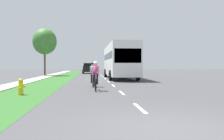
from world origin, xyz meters
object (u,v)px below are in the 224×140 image
Objects in this scene: cyclist_lead at (95,76)px; pickup_maroon at (90,68)px; suv_black at (89,68)px; bus_white at (119,60)px; cyclist_trailing at (93,74)px; street_tree_near at (45,42)px; fire_hydrant_yellow at (21,87)px.

cyclist_lead is 0.34× the size of pickup_maroon.
bus_white is at bearing -78.64° from suv_black.
bus_white is (2.92, 9.73, 1.17)m from cyclist_trailing.
bus_white is 16.75m from suv_black.
pickup_maroon is at bearing 96.44° from bus_white.
bus_white reaches higher than pickup_maroon.
cyclist_trailing is at bearing -89.17° from suv_black.
pickup_maroon is at bearing 89.24° from suv_black.
suv_black is at bearing 101.36° from bus_white.
cyclist_lead is 0.37× the size of suv_black.
pickup_maroon is (-0.33, 39.96, 0.02)m from cyclist_lead.
fire_hydrant_yellow is at bearing -82.39° from street_tree_near.
suv_black reaches higher than cyclist_lead.
cyclist_lead is 12.50m from bus_white.
fire_hydrant_yellow is at bearing -114.79° from bus_white.
bus_white reaches higher than cyclist_trailing.
street_tree_near is (-5.94, -8.30, 3.70)m from suv_black.
pickup_maroon is (3.18, 41.53, 0.46)m from fire_hydrant_yellow.
street_tree_near is (-6.42, 20.21, 3.83)m from cyclist_lead.
pickup_maroon reaches higher than fire_hydrant_yellow.
street_tree_near reaches higher than cyclist_trailing.
suv_black is 11.45m from pickup_maroon.
cyclist_lead is 0.27× the size of street_tree_near.
cyclist_lead is 1.00× the size of cyclist_trailing.
suv_black is at bearing 90.83° from cyclist_trailing.
cyclist_trailing is 0.15× the size of bus_white.
pickup_maroon is at bearing 90.34° from cyclist_trailing.
fire_hydrant_yellow is 22.39m from street_tree_near.
fire_hydrant_yellow is 30.24m from suv_black.
pickup_maroon is (-0.23, 37.57, 0.02)m from cyclist_trailing.
bus_white is at bearing 73.33° from cyclist_trailing.
cyclist_lead is at bearing -103.06° from bus_white.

